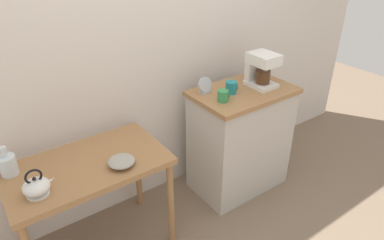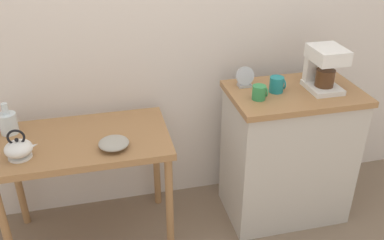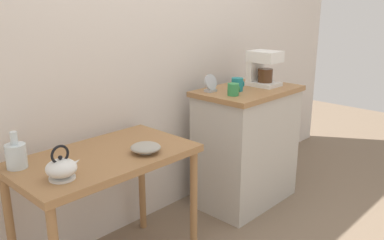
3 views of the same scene
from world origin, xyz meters
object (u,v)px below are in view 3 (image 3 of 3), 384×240
glass_carafe_vase (16,155)px  table_clock (211,84)px  teakettle (62,168)px  coffee_maker (262,67)px  mug_dark_teal (237,84)px  bowl_stoneware (146,148)px  mug_tall_green (233,89)px

glass_carafe_vase → table_clock: bearing=-2.1°
teakettle → table_clock: size_ratio=1.39×
teakettle → coffee_maker: coffee_maker is taller
mug_dark_teal → table_clock: size_ratio=0.74×
mug_dark_teal → coffee_maker: bearing=-3.1°
mug_dark_teal → teakettle: bearing=-175.6°
teakettle → glass_carafe_vase: size_ratio=0.94×
mug_dark_teal → glass_carafe_vase: bearing=173.8°
bowl_stoneware → table_clock: (0.81, 0.25, 0.19)m
coffee_maker → mug_dark_teal: size_ratio=2.83×
coffee_maker → table_clock: (-0.43, 0.13, -0.09)m
teakettle → mug_tall_green: size_ratio=2.05×
teakettle → mug_tall_green: bearing=1.8°
glass_carafe_vase → table_clock: 1.38m
coffee_maker → bowl_stoneware: bearing=-174.5°
coffee_maker → mug_dark_teal: 0.29m
coffee_maker → mug_tall_green: size_ratio=3.10×
teakettle → table_clock: table_clock is taller
teakettle → coffee_maker: size_ratio=0.66×
mug_dark_teal → mug_tall_green: 0.15m
teakettle → mug_dark_teal: (1.44, 0.11, 0.16)m
bowl_stoneware → glass_carafe_vase: (-0.56, 0.30, 0.04)m
bowl_stoneware → mug_tall_green: mug_tall_green is taller
bowl_stoneware → glass_carafe_vase: bearing=151.9°
mug_dark_teal → mug_tall_green: size_ratio=1.09×
coffee_maker → glass_carafe_vase: bearing=174.3°
bowl_stoneware → teakettle: 0.47m
teakettle → table_clock: bearing=10.0°
mug_dark_teal → mug_tall_green: mug_dark_teal is taller
bowl_stoneware → teakettle: teakettle is taller
teakettle → glass_carafe_vase: (-0.09, 0.28, 0.01)m
bowl_stoneware → mug_tall_green: (0.83, 0.06, 0.18)m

